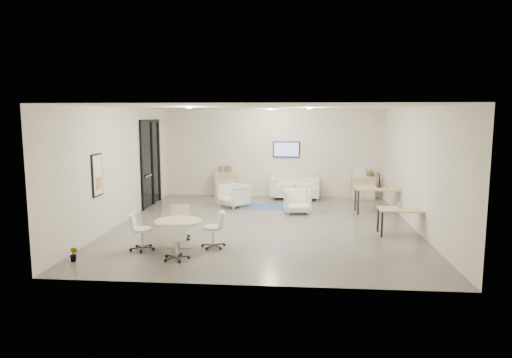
{
  "coord_description": "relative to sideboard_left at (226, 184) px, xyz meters",
  "views": [
    {
      "loc": [
        0.8,
        -12.2,
        3.0
      ],
      "look_at": [
        -0.27,
        0.4,
        1.22
      ],
      "focal_mm": 32.0,
      "sensor_mm": 36.0,
      "label": 1
    }
  ],
  "objects": [
    {
      "name": "cup",
      "position": [
        5.19,
        -4.77,
        0.28
      ],
      "size": [
        0.14,
        0.11,
        0.13
      ],
      "primitive_type": "imported",
      "rotation": [
        0.0,
        0.0,
        0.05
      ],
      "color": "white",
      "rests_on": "desk_front"
    },
    {
      "name": "blue_rug",
      "position": [
        1.68,
        -1.7,
        -0.45
      ],
      "size": [
        1.62,
        1.14,
        0.01
      ],
      "primitive_type": "cube",
      "rotation": [
        0.0,
        0.0,
        0.07
      ],
      "color": "navy",
      "rests_on": "room_shell"
    },
    {
      "name": "meeting_chairs",
      "position": [
        -0.11,
        -6.65,
        -0.05
      ],
      "size": [
        2.24,
        2.24,
        0.82
      ],
      "color": "white",
      "rests_on": "room_shell"
    },
    {
      "name": "loveseat",
      "position": [
        2.53,
        -0.2,
        -0.1
      ],
      "size": [
        1.78,
        0.97,
        0.65
      ],
      "rotation": [
        0.0,
        0.0,
        -0.06
      ],
      "color": "silver",
      "rests_on": "room_shell"
    },
    {
      "name": "artwork",
      "position": [
        -2.28,
        -5.86,
        1.09
      ],
      "size": [
        0.05,
        0.54,
        1.04
      ],
      "color": "black",
      "rests_on": "room_shell"
    },
    {
      "name": "sideboard_right",
      "position": [
        4.98,
        0.01,
        -0.05
      ],
      "size": [
        0.82,
        0.4,
        0.82
      ],
      "color": "tan",
      "rests_on": "room_shell"
    },
    {
      "name": "wall_tv",
      "position": [
        2.19,
        0.2,
        1.29
      ],
      "size": [
        0.98,
        0.06,
        0.58
      ],
      "color": "black",
      "rests_on": "room_shell"
    },
    {
      "name": "ceiling_spots",
      "position": [
        1.49,
        -3.43,
        2.72
      ],
      "size": [
        3.14,
        4.14,
        0.03
      ],
      "color": "#FFEAC6",
      "rests_on": "room_shell"
    },
    {
      "name": "printer",
      "position": [
        4.82,
        0.02,
        0.51
      ],
      "size": [
        0.45,
        0.38,
        0.31
      ],
      "rotation": [
        0.0,
        0.0,
        -0.03
      ],
      "color": "white",
      "rests_on": "sideboard_right"
    },
    {
      "name": "round_table",
      "position": [
        -0.11,
        -6.65,
        0.1
      ],
      "size": [
        1.06,
        1.06,
        0.64
      ],
      "color": "tan",
      "rests_on": "room_shell"
    },
    {
      "name": "monitor",
      "position": [
        5.08,
        -2.25,
        0.56
      ],
      "size": [
        0.2,
        0.5,
        0.44
      ],
      "color": "black",
      "rests_on": "desk_rear"
    },
    {
      "name": "armchair_right",
      "position": [
        2.6,
        -2.62,
        -0.06
      ],
      "size": [
        0.85,
        0.8,
        0.8
      ],
      "primitive_type": "imported",
      "rotation": [
        0.0,
        0.0,
        0.11
      ],
      "color": "silver",
      "rests_on": "room_shell"
    },
    {
      "name": "plant_floor",
      "position": [
        -2.01,
        -7.75,
        -0.38
      ],
      "size": [
        0.24,
        0.35,
        0.14
      ],
      "primitive_type": "imported",
      "rotation": [
        0.0,
        0.0,
        -0.2
      ],
      "color": "#3F7F3F",
      "rests_on": "room_shell"
    },
    {
      "name": "armchair_left",
      "position": [
        0.53,
        -1.8,
        -0.05
      ],
      "size": [
        1.08,
        1.07,
        0.81
      ],
      "primitive_type": "imported",
      "rotation": [
        0.0,
        0.0,
        -0.74
      ],
      "color": "silver",
      "rests_on": "room_shell"
    },
    {
      "name": "plant_cabinet",
      "position": [
        5.28,
        -0.01,
        0.47
      ],
      "size": [
        0.33,
        0.34,
        0.21
      ],
      "primitive_type": "imported",
      "rotation": [
        0.0,
        0.0,
        0.43
      ],
      "color": "#3F7F3F",
      "rests_on": "sideboard_right"
    },
    {
      "name": "room_shell",
      "position": [
        1.69,
        -4.26,
        1.14
      ],
      "size": [
        9.6,
        10.6,
        4.8
      ],
      "color": "#4F4D48",
      "rests_on": "ground"
    },
    {
      "name": "desk_rear",
      "position": [
        5.13,
        -2.4,
        0.25
      ],
      "size": [
        1.53,
        0.82,
        0.78
      ],
      "rotation": [
        0.0,
        0.0,
        -0.05
      ],
      "color": "tan",
      "rests_on": "room_shell"
    },
    {
      "name": "glass_door",
      "position": [
        -2.26,
        -1.75,
        1.05
      ],
      "size": [
        0.09,
        1.9,
        2.85
      ],
      "color": "black",
      "rests_on": "room_shell"
    },
    {
      "name": "sideboard_left",
      "position": [
        0.0,
        0.0,
        0.0
      ],
      "size": [
        0.81,
        0.42,
        0.91
      ],
      "color": "tan",
      "rests_on": "room_shell"
    },
    {
      "name": "books",
      "position": [
        -0.04,
        0.0,
        0.57
      ],
      "size": [
        0.47,
        0.14,
        0.22
      ],
      "color": "red",
      "rests_on": "sideboard_left"
    },
    {
      "name": "desk_front",
      "position": [
        5.26,
        -5.01,
        0.14
      ],
      "size": [
        1.29,
        0.65,
        0.67
      ],
      "rotation": [
        0.0,
        0.0,
        -0.01
      ],
      "color": "tan",
      "rests_on": "room_shell"
    }
  ]
}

